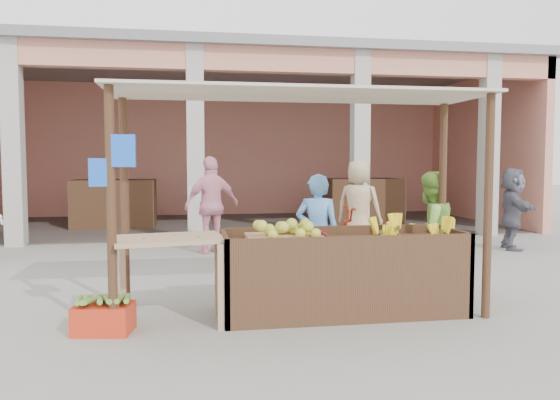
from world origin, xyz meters
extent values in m
plane|color=gray|center=(0.00, 0.00, 0.00)|extent=(60.00, 60.00, 0.00)
cube|color=tan|center=(0.00, 11.40, 2.00)|extent=(14.00, 0.20, 4.00)
cube|color=tan|center=(6.90, 8.50, 2.00)|extent=(0.20, 6.00, 4.00)
cube|color=tan|center=(0.00, 5.65, 3.75)|extent=(14.00, 0.30, 0.50)
cube|color=slate|center=(0.00, 8.50, 4.10)|extent=(14.40, 6.40, 0.20)
cube|color=#A6A298|center=(-4.50, 5.65, 2.00)|extent=(0.35, 0.35, 4.00)
cube|color=#A6A298|center=(-1.00, 5.65, 2.00)|extent=(0.35, 0.35, 4.00)
cube|color=#A6A298|center=(2.50, 5.65, 2.00)|extent=(0.35, 0.35, 4.00)
cube|color=#A6A298|center=(5.50, 5.65, 2.00)|extent=(0.35, 0.35, 4.00)
cube|color=#4C2D1E|center=(-3.00, 8.50, 0.60)|extent=(2.00, 1.20, 1.20)
cube|color=#4C2D1E|center=(3.50, 8.50, 0.60)|extent=(2.00, 1.20, 1.20)
cube|color=#4C2D1E|center=(0.50, 0.00, 0.40)|extent=(2.60, 0.95, 0.80)
cylinder|color=#4C2D1E|center=(-1.85, -0.45, 1.18)|extent=(0.09, 0.09, 2.35)
cylinder|color=#4C2D1E|center=(1.95, -0.45, 1.18)|extent=(0.09, 0.09, 2.35)
cylinder|color=#4C2D1E|center=(-1.85, 0.60, 1.18)|extent=(0.09, 0.09, 2.35)
cylinder|color=#4C2D1E|center=(1.95, 0.60, 1.18)|extent=(0.09, 0.09, 2.35)
cube|color=beige|center=(0.05, 0.08, 2.37)|extent=(4.00, 1.35, 0.03)
cube|color=blue|center=(-1.73, -0.45, 1.75)|extent=(0.22, 0.08, 0.30)
cube|color=blue|center=(-1.95, -0.45, 1.55)|extent=(0.18, 0.07, 0.26)
cube|color=#A97C57|center=(-0.13, -0.01, 0.83)|extent=(0.81, 0.70, 0.06)
ellipsoid|color=gold|center=(-0.13, -0.01, 0.94)|extent=(0.69, 0.60, 0.15)
ellipsoid|color=maroon|center=(0.20, -0.02, 0.87)|extent=(0.44, 0.36, 0.14)
cube|color=tan|center=(-1.34, -0.11, 0.87)|extent=(1.21, 0.92, 0.04)
cube|color=tan|center=(-1.84, -0.43, 0.42)|extent=(0.06, 0.06, 0.85)
cube|color=tan|center=(-0.84, -0.43, 0.42)|extent=(0.06, 0.06, 0.85)
cube|color=tan|center=(-1.84, 0.21, 0.42)|extent=(0.06, 0.06, 0.85)
cube|color=tan|center=(-0.84, 0.21, 0.42)|extent=(0.06, 0.06, 0.85)
cube|color=red|center=(-1.96, -0.32, 0.14)|extent=(0.59, 0.47, 0.28)
ellipsoid|color=maroon|center=(2.32, 5.31, 0.27)|extent=(0.39, 0.39, 0.53)
ellipsoid|color=maroon|center=(2.63, 5.36, 0.27)|extent=(0.39, 0.39, 0.53)
ellipsoid|color=maroon|center=(2.48, 5.58, 0.27)|extent=(0.39, 0.39, 0.53)
ellipsoid|color=maroon|center=(2.14, 5.44, 0.27)|extent=(0.39, 0.39, 0.53)
imported|color=#5C9CE5|center=(0.43, 0.86, 0.80)|extent=(0.71, 0.62, 1.60)
imported|color=#82BD45|center=(1.87, 0.77, 0.80)|extent=(0.88, 0.67, 1.61)
imported|color=#A12811|center=(0.75, 2.24, 0.51)|extent=(0.73, 1.97, 1.02)
imported|color=pink|center=(-0.74, 4.16, 0.93)|extent=(1.24, 0.96, 1.86)
imported|color=tan|center=(1.89, 3.76, 0.94)|extent=(1.07, 0.99, 1.87)
imported|color=#535561|center=(4.85, 3.65, 0.81)|extent=(1.05, 1.62, 1.62)
camera|label=1|loc=(-1.13, -5.69, 1.65)|focal=35.00mm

